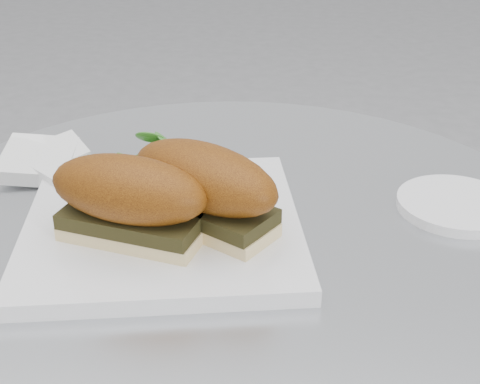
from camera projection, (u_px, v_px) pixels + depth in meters
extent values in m
cylinder|color=silver|center=(228.00, 228.00, 0.68)|extent=(0.70, 0.70, 0.02)
cube|color=white|center=(163.00, 225.00, 0.65)|extent=(0.31, 0.31, 0.02)
cube|color=#D8B687|center=(132.00, 233.00, 0.61)|extent=(0.14, 0.08, 0.01)
cube|color=black|center=(131.00, 220.00, 0.60)|extent=(0.14, 0.08, 0.01)
ellipsoid|color=#763D0B|center=(128.00, 189.00, 0.59)|extent=(0.16, 0.10, 0.06)
cube|color=#D8B687|center=(205.00, 219.00, 0.63)|extent=(0.15, 0.12, 0.01)
cube|color=black|center=(205.00, 207.00, 0.62)|extent=(0.14, 0.12, 0.01)
ellipsoid|color=#763D0B|center=(204.00, 177.00, 0.61)|extent=(0.17, 0.14, 0.06)
cylinder|color=white|center=(457.00, 205.00, 0.69)|extent=(0.12, 0.12, 0.01)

